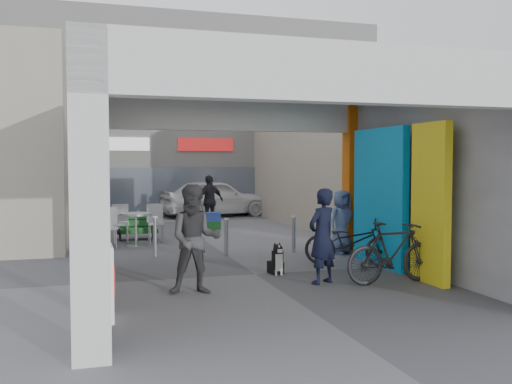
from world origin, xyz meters
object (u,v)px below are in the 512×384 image
object	(u,v)px
produce_stand	(137,229)
white_van	(215,198)
man_with_dog	(322,236)
man_elderly	(342,222)
man_crates	(210,201)
cafe_set	(130,231)
bicycle_rear	(393,253)
border_collie	(277,261)
man_back_turned	(195,239)
bicycle_front	(350,242)

from	to	relation	value
produce_stand	white_van	bearing A→B (deg)	48.90
man_with_dog	white_van	world-z (taller)	man_with_dog
man_elderly	man_crates	distance (m)	6.59
man_with_dog	man_elderly	xyz separation A→B (m)	(1.72, 2.87, -0.09)
cafe_set	bicycle_rear	world-z (taller)	bicycle_rear
bicycle_rear	white_van	world-z (taller)	white_van
border_collie	man_elderly	world-z (taller)	man_elderly
man_elderly	man_crates	xyz separation A→B (m)	(-1.75, 6.35, 0.11)
cafe_set	produce_stand	bearing A→B (deg)	74.61
man_crates	bicycle_rear	bearing A→B (deg)	77.19
man_back_turned	man_elderly	distance (m)	4.98
man_back_turned	white_van	bearing A→B (deg)	85.90
cafe_set	man_back_turned	size ratio (longest dim) A/B	0.94
border_collie	cafe_set	bearing A→B (deg)	109.89
man_crates	white_van	size ratio (longest dim) A/B	0.40
bicycle_rear	white_van	size ratio (longest dim) A/B	0.42
white_van	man_back_turned	bearing A→B (deg)	156.43
cafe_set	man_back_turned	xyz separation A→B (m)	(0.61, -5.89, 0.52)
produce_stand	man_with_dog	size ratio (longest dim) A/B	0.66
border_collie	man_back_turned	bearing A→B (deg)	-153.82
border_collie	bicycle_front	world-z (taller)	bicycle_front
man_with_dog	man_crates	size ratio (longest dim) A/B	0.98
bicycle_rear	man_back_turned	bearing A→B (deg)	82.72
man_with_dog	bicycle_rear	bearing A→B (deg)	136.67
produce_stand	bicycle_rear	xyz separation A→B (m)	(3.78, -7.06, 0.26)
cafe_set	man_with_dog	distance (m)	6.45
border_collie	man_elderly	bearing A→B (deg)	33.58
produce_stand	man_with_dog	bearing A→B (deg)	-79.25
produce_stand	bicycle_front	size ratio (longest dim) A/B	0.59
man_elderly	bicycle_rear	size ratio (longest dim) A/B	0.82
bicycle_front	white_van	bearing A→B (deg)	30.72
man_back_turned	border_collie	bearing A→B (deg)	42.56
cafe_set	man_crates	bearing A→B (deg)	50.80
produce_stand	white_van	distance (m)	6.88
man_back_turned	bicycle_rear	bearing A→B (deg)	6.11
man_with_dog	man_back_turned	bearing A→B (deg)	-23.60
man_elderly	bicycle_rear	distance (m)	3.27
produce_stand	white_van	world-z (taller)	white_van
man_with_dog	man_crates	bearing A→B (deg)	-116.69
border_collie	man_with_dog	size ratio (longest dim) A/B	0.37
bicycle_front	bicycle_rear	xyz separation A→B (m)	(-0.03, -1.74, 0.05)
man_with_dog	bicycle_front	distance (m)	1.88
border_collie	bicycle_rear	xyz separation A→B (m)	(1.67, -1.35, 0.30)
cafe_set	bicycle_rear	xyz separation A→B (m)	(4.04, -6.11, 0.19)
man_with_dog	border_collie	bearing A→B (deg)	-90.79
bicycle_front	white_van	distance (m)	11.22
border_collie	man_back_turned	distance (m)	2.18
man_elderly	man_crates	world-z (taller)	man_crates
cafe_set	produce_stand	xyz separation A→B (m)	(0.26, 0.95, -0.07)
border_collie	man_elderly	size ratio (longest dim) A/B	0.41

